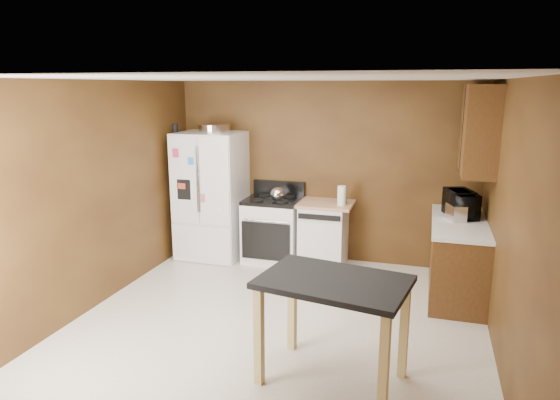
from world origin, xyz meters
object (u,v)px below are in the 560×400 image
at_px(kettle, 277,194).
at_px(roasting_pan, 214,128).
at_px(refrigerator, 211,195).
at_px(microwave, 461,205).
at_px(toaster, 456,212).
at_px(paper_towel, 342,196).
at_px(island, 333,296).
at_px(pen_cup, 175,128).
at_px(dishwasher, 324,233).
at_px(gas_range, 273,229).
at_px(green_canister, 343,199).

bearing_deg(kettle, roasting_pan, 173.48).
bearing_deg(refrigerator, microwave, -3.47).
distance_m(toaster, microwave, 0.22).
distance_m(paper_towel, island, 2.67).
bearing_deg(roasting_pan, island, -50.33).
xyz_separation_m(toaster, refrigerator, (-3.30, 0.41, -0.10)).
bearing_deg(island, kettle, 116.32).
bearing_deg(pen_cup, kettle, 3.03).
bearing_deg(dishwasher, toaster, -16.54).
bearing_deg(pen_cup, island, -42.40).
height_order(roasting_pan, kettle, roasting_pan).
distance_m(refrigerator, island, 3.49).
height_order(toaster, gas_range, gas_range).
height_order(green_canister, dishwasher, green_canister).
bearing_deg(roasting_pan, paper_towel, -1.91).
bearing_deg(refrigerator, green_canister, 4.31).
relative_size(microwave, island, 0.40).
xyz_separation_m(paper_towel, island, (0.40, -2.62, -0.26)).
xyz_separation_m(pen_cup, microwave, (3.81, -0.07, -0.82)).
bearing_deg(roasting_pan, refrigerator, -136.91).
relative_size(microwave, refrigerator, 0.28).
distance_m(pen_cup, refrigerator, 1.07).
bearing_deg(toaster, kettle, 151.50).
xyz_separation_m(roasting_pan, kettle, (0.95, -0.11, -0.86)).
relative_size(pen_cup, toaster, 0.45).
bearing_deg(green_canister, paper_towel, -90.58).
distance_m(roasting_pan, pen_cup, 0.54).
xyz_separation_m(roasting_pan, dishwasher, (1.57, 0.03, -1.40)).
bearing_deg(paper_towel, kettle, -176.86).
distance_m(paper_towel, toaster, 1.47).
xyz_separation_m(roasting_pan, paper_towel, (1.83, -0.06, -0.83)).
height_order(pen_cup, kettle, pen_cup).
bearing_deg(kettle, toaster, -8.78).
bearing_deg(pen_cup, toaster, -4.21).
xyz_separation_m(green_canister, microwave, (1.47, -0.35, 0.10)).
relative_size(roasting_pan, kettle, 2.27).
xyz_separation_m(roasting_pan, refrigerator, (-0.06, -0.05, -0.95)).
bearing_deg(island, paper_towel, 98.69).
xyz_separation_m(pen_cup, dishwasher, (2.08, 0.22, -1.41)).
height_order(roasting_pan, gas_range, roasting_pan).
height_order(pen_cup, microwave, pen_cup).
height_order(paper_towel, toaster, paper_towel).
xyz_separation_m(pen_cup, paper_towel, (2.33, 0.13, -0.84)).
relative_size(roasting_pan, dishwasher, 0.49).
bearing_deg(gas_range, green_canister, 4.78).
bearing_deg(dishwasher, green_canister, 12.73).
bearing_deg(microwave, refrigerator, 66.91).
height_order(microwave, dishwasher, microwave).
xyz_separation_m(roasting_pan, gas_range, (0.85, 0.01, -1.39)).
bearing_deg(green_canister, kettle, -167.20).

